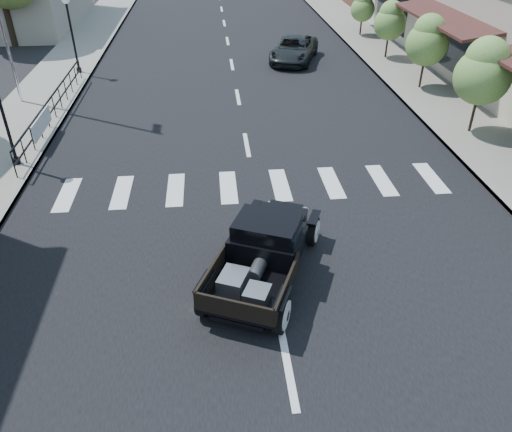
{
  "coord_description": "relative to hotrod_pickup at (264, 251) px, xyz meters",
  "views": [
    {
      "loc": [
        -1.2,
        -9.27,
        7.55
      ],
      "look_at": [
        -0.25,
        0.81,
        1.0
      ],
      "focal_mm": 35.0,
      "sensor_mm": 36.0,
      "label": 1
    }
  ],
  "objects": [
    {
      "name": "ground",
      "position": [
        0.17,
        0.28,
        -0.75
      ],
      "size": [
        120.0,
        120.0,
        0.0
      ],
      "primitive_type": "plane",
      "color": "black",
      "rests_on": "ground"
    },
    {
      "name": "road",
      "position": [
        0.17,
        15.28,
        -0.74
      ],
      "size": [
        14.0,
        80.0,
        0.02
      ],
      "primitive_type": "cube",
      "color": "black",
      "rests_on": "ground"
    },
    {
      "name": "road_markings",
      "position": [
        0.17,
        10.28,
        -0.75
      ],
      "size": [
        12.0,
        60.0,
        0.06
      ],
      "primitive_type": null,
      "color": "silver",
      "rests_on": "ground"
    },
    {
      "name": "sidewalk_left",
      "position": [
        -8.33,
        15.28,
        -0.67
      ],
      "size": [
        3.0,
        80.0,
        0.15
      ],
      "primitive_type": "cube",
      "color": "gray",
      "rests_on": "ground"
    },
    {
      "name": "sidewalk_right",
      "position": [
        8.67,
        15.28,
        -0.67
      ],
      "size": [
        3.0,
        80.0,
        0.15
      ],
      "primitive_type": "cube",
      "color": "gray",
      "rests_on": "ground"
    },
    {
      "name": "railing",
      "position": [
        -7.13,
        10.28,
        -0.1
      ],
      "size": [
        0.08,
        10.0,
        1.0
      ],
      "primitive_type": null,
      "color": "black",
      "rests_on": "sidewalk_left"
    },
    {
      "name": "banner",
      "position": [
        -7.05,
        8.28,
        -0.3
      ],
      "size": [
        0.04,
        2.2,
        0.6
      ],
      "primitive_type": null,
      "color": "silver",
      "rests_on": "sidewalk_left"
    },
    {
      "name": "lamp_post_b",
      "position": [
        -7.43,
        6.28,
        1.21
      ],
      "size": [
        0.36,
        0.36,
        3.63
      ],
      "primitive_type": null,
      "color": "black",
      "rests_on": "sidewalk_left"
    },
    {
      "name": "lamp_post_c",
      "position": [
        -7.43,
        16.28,
        1.21
      ],
      "size": [
        0.36,
        0.36,
        3.63
      ],
      "primitive_type": null,
      "color": "black",
      "rests_on": "sidewalk_left"
    },
    {
      "name": "small_tree_b",
      "position": [
        8.47,
        7.45,
        1.04
      ],
      "size": [
        1.97,
        1.97,
        3.28
      ],
      "primitive_type": null,
      "color": "#5E873D",
      "rests_on": "sidewalk_right"
    },
    {
      "name": "small_tree_c",
      "position": [
        8.47,
        12.48,
        0.93
      ],
      "size": [
        1.83,
        1.83,
        3.06
      ],
      "primitive_type": null,
      "color": "#5E873D",
      "rests_on": "sidewalk_right"
    },
    {
      "name": "small_tree_d",
      "position": [
        8.47,
        17.48,
        0.78
      ],
      "size": [
        1.66,
        1.66,
        2.76
      ],
      "primitive_type": null,
      "color": "#5E873D",
      "rests_on": "sidewalk_right"
    },
    {
      "name": "small_tree_e",
      "position": [
        8.47,
        22.57,
        0.6
      ],
      "size": [
        1.44,
        1.44,
        2.4
      ],
      "primitive_type": null,
      "color": "#5E873D",
      "rests_on": "sidewalk_right"
    },
    {
      "name": "hotrod_pickup",
      "position": [
        0.0,
        0.0,
        0.0
      ],
      "size": [
        3.56,
        4.77,
        1.5
      ],
      "primitive_type": null,
      "rotation": [
        0.0,
        0.0,
        -0.4
      ],
      "color": "black",
      "rests_on": "ground"
    },
    {
      "name": "second_car",
      "position": [
        3.51,
        17.67,
        -0.14
      ],
      "size": [
        3.4,
        4.84,
        1.23
      ],
      "primitive_type": "imported",
      "rotation": [
        0.0,
        0.0,
        -0.34
      ],
      "color": "black",
      "rests_on": "ground"
    }
  ]
}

